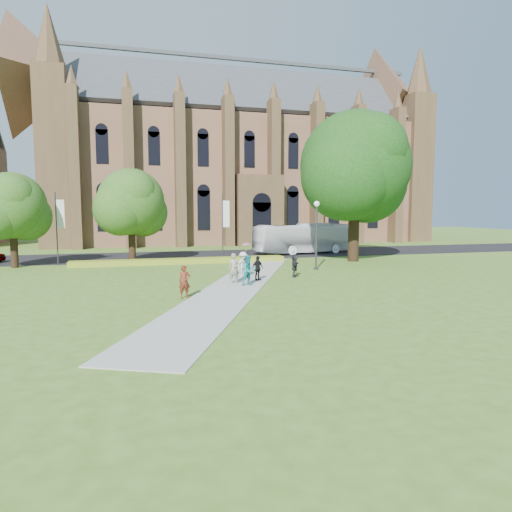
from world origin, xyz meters
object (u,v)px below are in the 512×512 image
object	(u,v)px
pedestrian_0	(184,281)
streetlamp	(316,227)
tour_coach	(305,238)
large_tree	(355,166)

from	to	relation	value
pedestrian_0	streetlamp	bearing A→B (deg)	29.36
tour_coach	pedestrian_0	xyz separation A→B (m)	(-15.11, -21.07, -0.71)
tour_coach	pedestrian_0	distance (m)	25.93
streetlamp	pedestrian_0	world-z (taller)	streetlamp
large_tree	tour_coach	bearing A→B (deg)	100.58
large_tree	tour_coach	world-z (taller)	large_tree
tour_coach	streetlamp	bearing A→B (deg)	152.87
large_tree	tour_coach	distance (m)	10.44
large_tree	pedestrian_0	bearing A→B (deg)	-141.35
large_tree	tour_coach	xyz separation A→B (m)	(-1.46, 7.81, -6.77)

